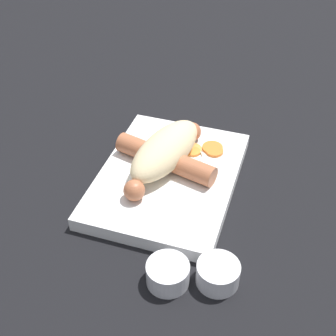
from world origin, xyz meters
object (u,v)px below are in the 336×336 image
food_tray (168,178)px  condiment_cup_near (168,275)px  sausage (165,159)px  bread_roll (165,150)px  condiment_cup_far (218,275)px

food_tray → condiment_cup_near: condiment_cup_near is taller
sausage → bread_roll: bearing=-164.3°
bread_roll → food_tray: bearing=27.7°
food_tray → condiment_cup_far: bearing=36.7°
bread_roll → sausage: 0.01m
food_tray → sausage: sausage is taller
condiment_cup_near → condiment_cup_far: size_ratio=1.00×
bread_roll → condiment_cup_far: bearing=35.7°
bread_roll → sausage: bearing=15.7°
bread_roll → condiment_cup_near: size_ratio=3.17×
bread_roll → sausage: (0.01, 0.00, -0.01)m
food_tray → condiment_cup_near: bearing=17.9°
bread_roll → condiment_cup_near: 0.21m
food_tray → bread_roll: bread_roll is taller
condiment_cup_far → food_tray: bearing=-143.3°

